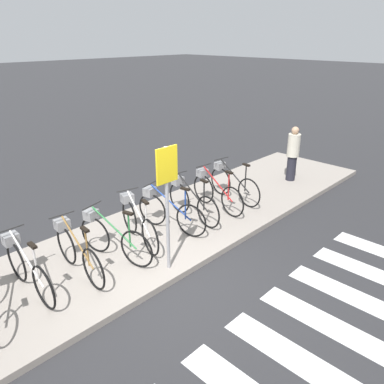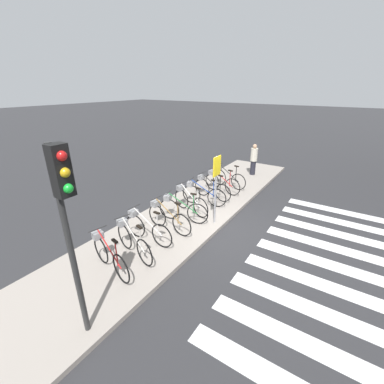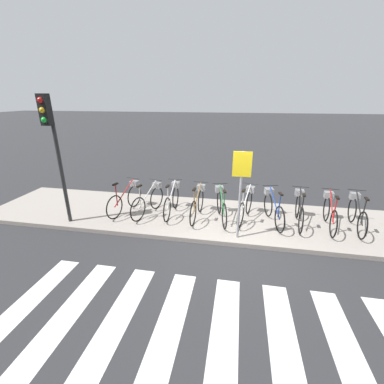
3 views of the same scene
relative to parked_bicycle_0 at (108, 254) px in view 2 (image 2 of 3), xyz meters
name	(u,v)px [view 2 (image 2 of 3)]	position (x,y,z in m)	size (l,w,h in m)	color
ground_plane	(220,230)	(3.34, -1.32, -0.58)	(120.00, 120.00, 0.00)	#2D2D30
sidewalk	(184,217)	(3.34, 0.09, -0.52)	(15.43, 2.83, 0.12)	#9E9389
parked_bicycle_0	(108,254)	(0.00, 0.00, 0.00)	(0.55, 1.69, 1.06)	black
parked_bicycle_1	(132,240)	(0.76, -0.02, 0.00)	(0.59, 1.68, 1.06)	black
parked_bicycle_2	(146,227)	(1.45, 0.12, 0.00)	(0.46, 1.72, 1.06)	black
parked_bicycle_3	(167,217)	(2.27, 0.00, 0.00)	(0.46, 1.72, 1.06)	black
parked_bicycle_4	(181,208)	(2.97, -0.02, 0.00)	(0.55, 1.69, 1.06)	black
parked_bicycle_5	(189,200)	(3.69, 0.13, 0.00)	(0.58, 1.68, 1.06)	black
parked_bicycle_6	(202,193)	(4.44, 0.05, 0.00)	(0.53, 1.69, 1.06)	black
parked_bicycle_7	(210,187)	(5.17, 0.09, 0.00)	(0.46, 1.72, 1.06)	black
parked_bicycle_8	(220,182)	(5.96, 0.05, 0.00)	(0.46, 1.72, 1.06)	black
parked_bicycle_9	(227,177)	(6.65, 0.09, 0.00)	(0.46, 1.72, 1.06)	black
pedestrian	(254,159)	(8.93, -0.26, 0.35)	(0.34, 0.34, 1.55)	#23232D
traffic_light	(66,210)	(-1.37, -1.09, 2.06)	(0.24, 0.40, 3.50)	#2D2D2D
sign_post	(216,179)	(3.48, -1.03, 1.07)	(0.44, 0.07, 2.25)	#99999E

